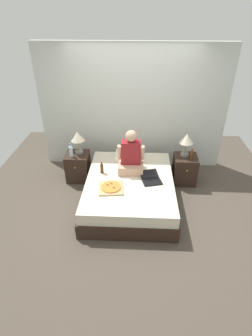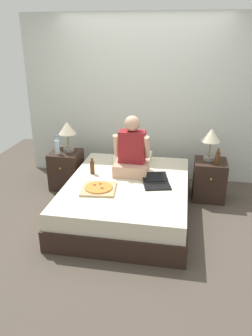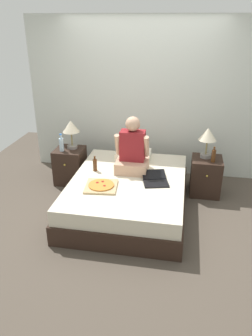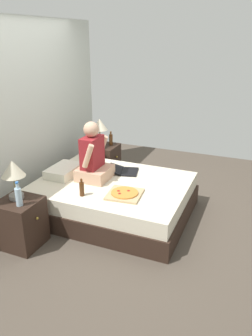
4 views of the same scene
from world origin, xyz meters
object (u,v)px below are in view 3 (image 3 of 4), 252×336
at_px(nightstand_right, 206,176).
at_px(laptop, 155,180).
at_px(beer_bottle_on_bed, 95,165).
at_px(lamp_on_left_nightstand, 71,128).
at_px(beer_bottle, 214,156).
at_px(bed, 128,194).
at_px(person_seated, 132,152).
at_px(pizza_box, 101,186).
at_px(lamp_on_right_nightstand, 208,136).
at_px(nightstand_left, 70,165).
at_px(water_bottle, 61,144).

relative_size(nightstand_right, laptop, 1.17).
bearing_deg(laptop, beer_bottle_on_bed, 167.67).
bearing_deg(lamp_on_left_nightstand, beer_bottle, -3.99).
xyz_separation_m(bed, person_seated, (0.01, 0.28, 0.52)).
xyz_separation_m(laptop, pizza_box, (-0.67, -0.28, -0.00)).
relative_size(lamp_on_right_nightstand, beer_bottle_on_bed, 2.05).
xyz_separation_m(nightstand_left, lamp_on_right_nightstand, (2.09, 0.05, 0.61)).
bearing_deg(pizza_box, nightstand_left, 128.72).
bearing_deg(laptop, lamp_on_right_nightstand, 47.55).
relative_size(lamp_on_right_nightstand, person_seated, 0.58).
height_order(lamp_on_left_nightstand, laptop, lamp_on_left_nightstand).
xyz_separation_m(lamp_on_right_nightstand, beer_bottle_on_bed, (-1.54, -0.53, -0.34)).
height_order(lamp_on_left_nightstand, beer_bottle, lamp_on_left_nightstand).
bearing_deg(lamp_on_left_nightstand, beer_bottle_on_bed, -46.03).
xyz_separation_m(water_bottle, lamp_on_right_nightstand, (2.17, 0.14, 0.22)).
xyz_separation_m(nightstand_left, water_bottle, (-0.08, -0.09, 0.39)).
relative_size(person_seated, pizza_box, 1.77).
bearing_deg(nightstand_right, beer_bottle_on_bed, -162.83).
bearing_deg(nightstand_left, beer_bottle_on_bed, -41.09).
bearing_deg(laptop, beer_bottle, 37.00).
xyz_separation_m(beer_bottle, laptop, (-0.76, -0.58, -0.18)).
height_order(lamp_on_right_nightstand, beer_bottle_on_bed, lamp_on_right_nightstand).
distance_m(lamp_on_right_nightstand, person_seated, 1.12).
bearing_deg(beer_bottle_on_bed, pizza_box, -66.03).
bearing_deg(laptop, water_bottle, 158.80).
distance_m(water_bottle, beer_bottle_on_bed, 0.76).
relative_size(lamp_on_right_nightstand, beer_bottle, 1.96).
relative_size(laptop, beer_bottle_on_bed, 2.19).
xyz_separation_m(nightstand_right, laptop, (-0.69, -0.68, 0.20)).
bearing_deg(lamp_on_left_nightstand, bed, -34.67).
relative_size(bed, nightstand_left, 3.54).
xyz_separation_m(laptop, beer_bottle_on_bed, (-0.87, 0.19, 0.07)).
height_order(bed, nightstand_right, nightstand_right).
distance_m(bed, lamp_on_right_nightstand, 1.42).
distance_m(lamp_on_left_nightstand, beer_bottle_on_bed, 0.82).
height_order(nightstand_left, lamp_on_right_nightstand, lamp_on_right_nightstand).
relative_size(nightstand_left, nightstand_right, 1.00).
bearing_deg(beer_bottle, beer_bottle_on_bed, -166.79).
bearing_deg(beer_bottle_on_bed, person_seated, 12.01).
height_order(nightstand_left, water_bottle, water_bottle).
relative_size(bed, nightstand_right, 3.54).
bearing_deg(pizza_box, bed, 44.85).
distance_m(nightstand_right, beer_bottle_on_bed, 1.66).
bearing_deg(beer_bottle, person_seated, -166.24).
bearing_deg(person_seated, lamp_on_left_nightstand, 157.57).
bearing_deg(nightstand_left, pizza_box, -51.28).
bearing_deg(water_bottle, pizza_box, -45.64).
xyz_separation_m(pizza_box, beer_bottle_on_bed, (-0.21, 0.47, 0.07)).
xyz_separation_m(lamp_on_right_nightstand, beer_bottle, (0.10, -0.15, -0.23)).
xyz_separation_m(water_bottle, beer_bottle, (2.27, -0.01, -0.02)).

